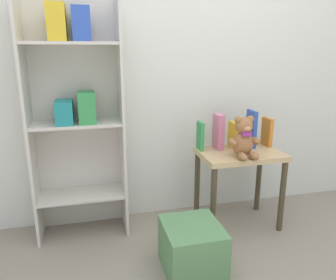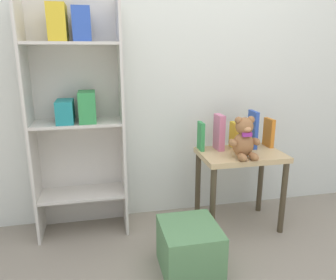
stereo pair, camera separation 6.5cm
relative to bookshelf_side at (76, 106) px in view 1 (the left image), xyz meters
The scene contains 10 objects.
wall_back 0.85m from the bookshelf_side, 11.79° to the left, with size 4.80×0.06×2.50m.
bookshelf_side is the anchor object (origin of this frame).
display_table 1.19m from the bookshelf_side, 10.17° to the right, with size 0.57×0.39×0.56m.
teddy_bear 1.12m from the bookshelf_side, 15.75° to the right, with size 0.21×0.19×0.27m.
book_standing_green 0.87m from the bookshelf_side, ahead, with size 0.03×0.11×0.20m, color #33934C.
book_standing_pink 0.99m from the bookshelf_side, ahead, with size 0.04×0.12×0.25m, color #D17093.
book_standing_yellow 1.12m from the bookshelf_side, ahead, with size 0.03×0.15×0.18m, color gold.
book_standing_blue 1.24m from the bookshelf_side, ahead, with size 0.03×0.13×0.27m, color #2D51B7.
book_standing_orange 1.37m from the bookshelf_side, ahead, with size 0.03×0.12×0.21m, color orange.
storage_bin 1.15m from the bookshelf_side, 45.99° to the right, with size 0.32×0.36×0.29m.
Camera 1 is at (-0.68, -0.94, 1.25)m, focal length 35.00 mm.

